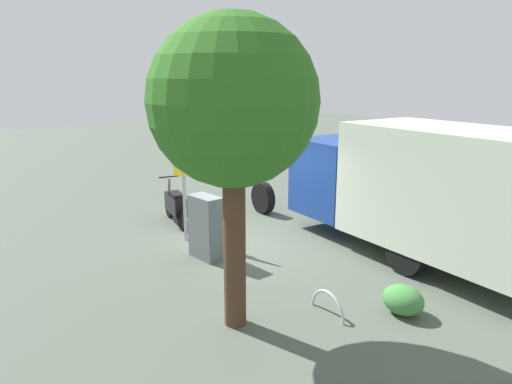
{
  "coord_description": "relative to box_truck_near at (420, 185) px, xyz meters",
  "views": [
    {
      "loc": [
        -8.81,
        6.12,
        3.92
      ],
      "look_at": [
        0.23,
        -0.52,
        1.15
      ],
      "focal_mm": 33.34,
      "sensor_mm": 36.0,
      "label": 1
    }
  ],
  "objects": [
    {
      "name": "ground_plane",
      "position": [
        2.9,
        2.59,
        -1.62
      ],
      "size": [
        60.0,
        60.0,
        0.0
      ],
      "primitive_type": "plane",
      "color": "#4A5348"
    },
    {
      "name": "box_truck_near",
      "position": [
        0.0,
        0.0,
        0.0
      ],
      "size": [
        8.52,
        2.7,
        2.92
      ],
      "rotation": [
        0.0,
        0.0,
        -0.06
      ],
      "color": "black",
      "rests_on": "ground"
    },
    {
      "name": "motorcycle",
      "position": [
        5.27,
        3.18,
        -1.1
      ],
      "size": [
        1.79,
        0.66,
        1.2
      ],
      "rotation": [
        0.0,
        0.0,
        -0.2
      ],
      "color": "black",
      "rests_on": "ground"
    },
    {
      "name": "stop_sign",
      "position": [
        3.95,
        3.6,
        0.27
      ],
      "size": [
        0.71,
        0.33,
        2.84
      ],
      "color": "#9E9EA3",
      "rests_on": "ground"
    },
    {
      "name": "street_tree",
      "position": [
        -0.09,
        4.85,
        1.89
      ],
      "size": [
        2.53,
        2.53,
        4.81
      ],
      "color": "#47301E",
      "rests_on": "ground"
    },
    {
      "name": "utility_cabinet",
      "position": [
        2.67,
        3.76,
        -0.92
      ],
      "size": [
        0.82,
        0.49,
        1.39
      ],
      "primitive_type": "cube",
      "rotation": [
        0.0,
        0.0,
        0.1
      ],
      "color": "slate",
      "rests_on": "ground"
    },
    {
      "name": "bike_rack_hoop",
      "position": [
        -0.76,
        3.44,
        -1.62
      ],
      "size": [
        0.85,
        0.13,
        0.85
      ],
      "primitive_type": "torus",
      "rotation": [
        1.57,
        0.0,
        -0.09
      ],
      "color": "#B7B7BC",
      "rests_on": "ground"
    },
    {
      "name": "shrub_near_sign",
      "position": [
        -1.49,
        2.4,
        -1.37
      ],
      "size": [
        0.73,
        0.59,
        0.5
      ],
      "primitive_type": "ellipsoid",
      "color": "#3D7E3C",
      "rests_on": "ground"
    }
  ]
}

